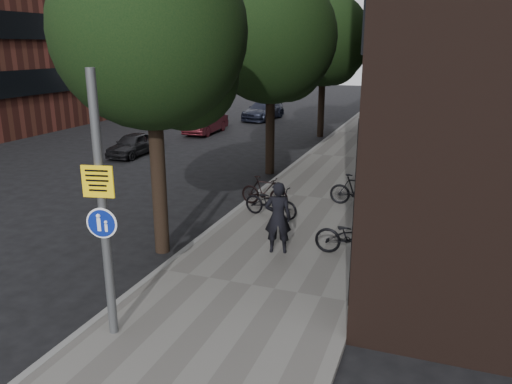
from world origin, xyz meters
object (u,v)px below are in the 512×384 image
at_px(signpost, 103,209).
at_px(parked_car_near, 133,144).
at_px(parked_bike_facade_near, 353,237).
at_px(pedestrian, 278,217).

xyz_separation_m(signpost, parked_car_near, (-8.29, 13.17, -1.89)).
distance_m(parked_bike_facade_near, parked_car_near, 14.40).
distance_m(pedestrian, parked_car_near, 13.26).
bearing_deg(parked_bike_facade_near, signpost, 145.34).
xyz_separation_m(pedestrian, parked_bike_facade_near, (1.78, 0.38, -0.40)).
xyz_separation_m(pedestrian, parked_car_near, (-9.93, 8.77, -0.48)).
height_order(parked_bike_facade_near, parked_car_near, parked_bike_facade_near).
bearing_deg(pedestrian, signpost, 53.72).
distance_m(signpost, parked_bike_facade_near, 6.15).
xyz_separation_m(signpost, pedestrian, (1.64, 4.40, -1.41)).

